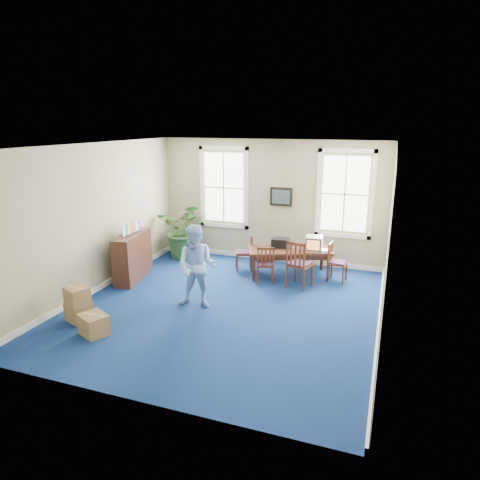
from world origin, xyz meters
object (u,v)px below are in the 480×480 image
(man, at_px, (197,267))
(potted_plant, at_px, (186,230))
(credenza, at_px, (133,256))
(conference_table, at_px, (289,262))
(crt_tv, at_px, (314,243))
(chair_near_left, at_px, (265,264))
(cardboard_boxes, at_px, (89,303))

(man, xyz_separation_m, potted_plant, (-1.67, 2.84, -0.06))
(man, distance_m, credenza, 2.34)
(man, bearing_deg, conference_table, 54.42)
(man, relative_size, potted_plant, 1.07)
(man, bearing_deg, crt_tv, 45.33)
(chair_near_left, bearing_deg, man, 44.21)
(conference_table, distance_m, man, 2.80)
(chair_near_left, distance_m, cardboard_boxes, 3.95)
(conference_table, distance_m, potted_plant, 3.04)
(crt_tv, bearing_deg, man, -130.61)
(chair_near_left, xyz_separation_m, cardboard_boxes, (-2.56, -3.00, -0.10))
(credenza, height_order, potted_plant, potted_plant)
(cardboard_boxes, bearing_deg, credenza, 101.90)
(cardboard_boxes, bearing_deg, crt_tv, 46.35)
(conference_table, bearing_deg, credenza, -178.51)
(crt_tv, bearing_deg, potted_plant, 170.77)
(crt_tv, xyz_separation_m, potted_plant, (-3.56, 0.38, -0.05))
(potted_plant, height_order, cardboard_boxes, potted_plant)
(man, xyz_separation_m, cardboard_boxes, (-1.66, -1.25, -0.50))
(potted_plant, bearing_deg, conference_table, -8.14)
(chair_near_left, height_order, cardboard_boxes, chair_near_left)
(man, bearing_deg, cardboard_boxes, -150.08)
(crt_tv, xyz_separation_m, chair_near_left, (-0.98, -0.72, -0.39))
(man, height_order, cardboard_boxes, man)
(conference_table, bearing_deg, crt_tv, -17.42)
(conference_table, bearing_deg, cardboard_boxes, -150.73)
(man, height_order, credenza, man)
(potted_plant, bearing_deg, cardboard_boxes, -89.85)
(conference_table, distance_m, chair_near_left, 0.79)
(man, distance_m, cardboard_boxes, 2.13)
(credenza, bearing_deg, potted_plant, 66.45)
(man, height_order, potted_plant, man)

